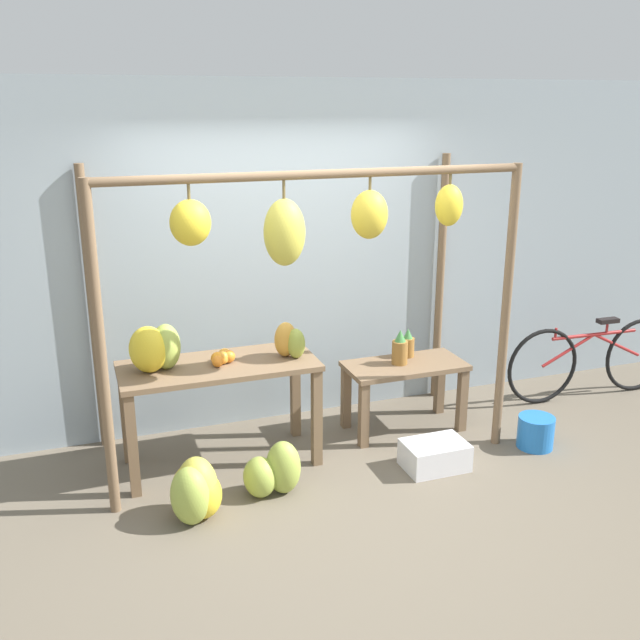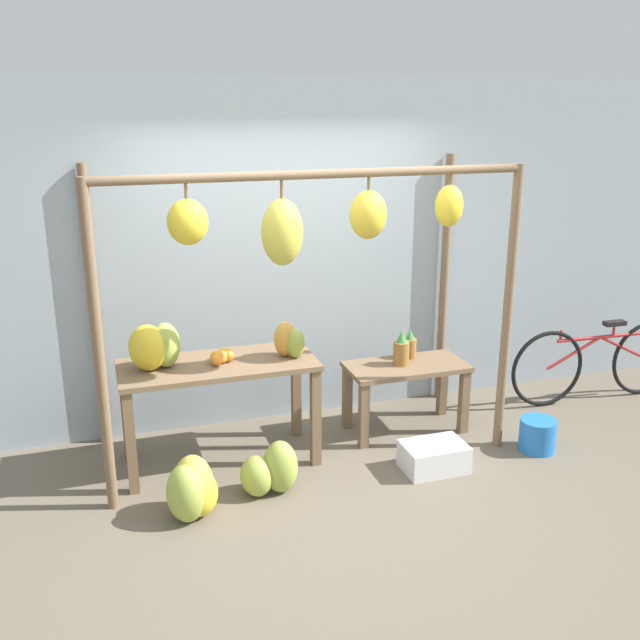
% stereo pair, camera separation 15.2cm
% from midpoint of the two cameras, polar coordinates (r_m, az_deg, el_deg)
% --- Properties ---
extents(ground_plane, '(20.00, 20.00, 0.00)m').
position_cam_midpoint_polar(ground_plane, '(5.05, 2.34, -14.17)').
color(ground_plane, '#665B4C').
extents(shop_wall_back, '(8.00, 0.08, 2.80)m').
position_cam_midpoint_polar(shop_wall_back, '(5.87, -2.53, 5.09)').
color(shop_wall_back, '#99A8B2').
rests_on(shop_wall_back, ground_plane).
extents(stall_awning, '(3.02, 1.18, 2.20)m').
position_cam_midpoint_polar(stall_awning, '(4.92, -0.21, 5.57)').
color(stall_awning, brown).
rests_on(stall_awning, ground_plane).
extents(display_table_main, '(1.43, 0.62, 0.80)m').
position_cam_midpoint_polar(display_table_main, '(5.29, -7.31, -4.79)').
color(display_table_main, brown).
rests_on(display_table_main, ground_plane).
extents(display_table_side, '(0.98, 0.48, 0.58)m').
position_cam_midpoint_polar(display_table_side, '(5.88, 7.63, -4.67)').
color(display_table_side, brown).
rests_on(display_table_side, ground_plane).
extents(banana_pile_on_table, '(0.44, 0.34, 0.33)m').
position_cam_midpoint_polar(banana_pile_on_table, '(5.14, -12.23, -2.10)').
color(banana_pile_on_table, '#9EB247').
rests_on(banana_pile_on_table, display_table_main).
extents(orange_pile, '(0.18, 0.19, 0.10)m').
position_cam_midpoint_polar(orange_pile, '(5.22, -7.07, -2.92)').
color(orange_pile, orange).
rests_on(orange_pile, display_table_main).
extents(pineapple_cluster, '(0.26, 0.25, 0.29)m').
position_cam_midpoint_polar(pineapple_cluster, '(5.85, 7.52, -2.25)').
color(pineapple_cluster, olive).
rests_on(pineapple_cluster, display_table_side).
extents(banana_pile_ground_left, '(0.42, 0.45, 0.42)m').
position_cam_midpoint_polar(banana_pile_ground_left, '(4.85, -9.30, -13.30)').
color(banana_pile_ground_left, yellow).
rests_on(banana_pile_ground_left, ground_plane).
extents(banana_pile_ground_right, '(0.48, 0.32, 0.39)m').
position_cam_midpoint_polar(banana_pile_ground_right, '(5.05, -3.13, -11.96)').
color(banana_pile_ground_right, '#9EB247').
rests_on(banana_pile_ground_right, ground_plane).
extents(fruit_crate_white, '(0.46, 0.32, 0.20)m').
position_cam_midpoint_polar(fruit_crate_white, '(5.45, 9.90, -10.73)').
color(fruit_crate_white, silver).
rests_on(fruit_crate_white, ground_plane).
extents(blue_bucket, '(0.28, 0.28, 0.26)m').
position_cam_midpoint_polar(blue_bucket, '(5.90, 17.72, -8.75)').
color(blue_bucket, blue).
rests_on(blue_bucket, ground_plane).
extents(parked_bicycle, '(1.73, 0.11, 0.74)m').
position_cam_midpoint_polar(parked_bicycle, '(6.94, 21.92, -3.12)').
color(parked_bicycle, black).
rests_on(parked_bicycle, ground_plane).
extents(papaya_pile, '(0.26, 0.26, 0.26)m').
position_cam_midpoint_polar(papaya_pile, '(5.28, -1.67, -1.67)').
color(papaya_pile, '#93A33D').
rests_on(papaya_pile, display_table_main).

